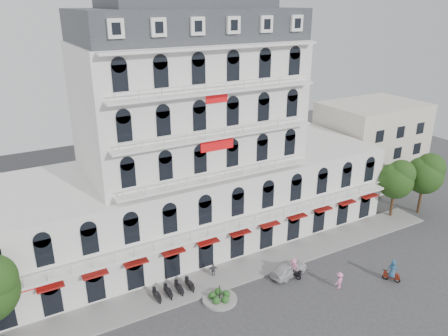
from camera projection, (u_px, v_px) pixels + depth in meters
ground at (286, 329)px, 36.44m from camera, size 120.00×120.00×0.00m
sidewalk at (232, 274)px, 43.74m from camera, size 53.00×4.00×0.16m
main_building at (191, 155)px, 47.52m from camera, size 45.00×15.00×25.80m
flank_building_east at (370, 143)px, 64.29m from camera, size 14.00×10.00×12.00m
traffic_island at (220, 298)px, 39.86m from camera, size 3.20×3.20×1.60m
parked_scooter_row at (174, 295)px, 40.70m from camera, size 4.40×1.80×1.10m
tree_east_inner at (396, 178)px, 53.70m from camera, size 4.40×4.37×7.57m
tree_east_outer at (425, 173)px, 54.60m from camera, size 4.65×4.65×8.05m
parked_car at (289, 269)px, 43.41m from camera, size 4.40×2.40×1.42m
rider_east at (393, 271)px, 42.28m from camera, size 1.13×1.47×2.36m
rider_center at (294, 268)px, 42.83m from camera, size 1.03×1.59×2.16m
pedestrian_mid at (213, 270)px, 43.08m from camera, size 0.99×0.66×1.57m
pedestrian_right at (339, 280)px, 41.35m from camera, size 1.22×0.86×1.73m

